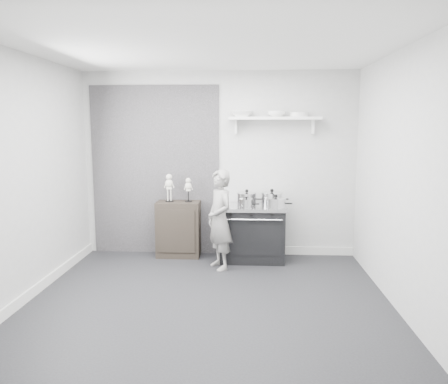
% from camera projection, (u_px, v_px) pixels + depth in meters
% --- Properties ---
extents(ground, '(4.00, 4.00, 0.00)m').
position_uv_depth(ground, '(208.00, 299.00, 4.87)').
color(ground, black).
rests_on(ground, ground).
extents(room_shell, '(4.02, 3.62, 2.71)m').
position_uv_depth(room_shell, '(201.00, 151.00, 4.77)').
color(room_shell, '#AAAAA7').
rests_on(room_shell, ground).
extents(wall_shelf, '(1.30, 0.26, 0.24)m').
position_uv_depth(wall_shelf, '(275.00, 119.00, 6.18)').
color(wall_shelf, silver).
rests_on(wall_shelf, room_shell).
extents(stove, '(0.99, 0.62, 0.80)m').
position_uv_depth(stove, '(251.00, 233.00, 6.24)').
color(stove, black).
rests_on(stove, ground).
extents(side_cabinet, '(0.63, 0.37, 0.82)m').
position_uv_depth(side_cabinet, '(179.00, 229.00, 6.43)').
color(side_cabinet, black).
rests_on(side_cabinet, ground).
extents(child, '(0.52, 0.58, 1.34)m').
position_uv_depth(child, '(220.00, 220.00, 5.83)').
color(child, gray).
rests_on(child, ground).
extents(pot_back_left, '(0.37, 0.28, 0.22)m').
position_uv_depth(pot_back_left, '(247.00, 198.00, 6.27)').
color(pot_back_left, silver).
rests_on(pot_back_left, stove).
extents(pot_back_right, '(0.39, 0.31, 0.23)m').
position_uv_depth(pot_back_right, '(272.00, 198.00, 6.25)').
color(pot_back_right, silver).
rests_on(pot_back_right, stove).
extents(pot_front_right, '(0.37, 0.28, 0.19)m').
position_uv_depth(pot_front_right, '(276.00, 203.00, 6.00)').
color(pot_front_right, silver).
rests_on(pot_front_right, stove).
extents(pot_front_center, '(0.27, 0.19, 0.16)m').
position_uv_depth(pot_front_center, '(246.00, 203.00, 6.00)').
color(pot_front_center, silver).
rests_on(pot_front_center, stove).
extents(skeleton_full, '(0.13, 0.08, 0.47)m').
position_uv_depth(skeleton_full, '(169.00, 186.00, 6.34)').
color(skeleton_full, beige).
rests_on(skeleton_full, side_cabinet).
extents(skeleton_torso, '(0.11, 0.07, 0.40)m').
position_uv_depth(skeleton_torso, '(188.00, 188.00, 6.33)').
color(skeleton_torso, beige).
rests_on(skeleton_torso, side_cabinet).
extents(bowl_large, '(0.33, 0.33, 0.08)m').
position_uv_depth(bowl_large, '(242.00, 114.00, 6.19)').
color(bowl_large, white).
rests_on(bowl_large, wall_shelf).
extents(bowl_small, '(0.25, 0.25, 0.08)m').
position_uv_depth(bowl_small, '(276.00, 114.00, 6.16)').
color(bowl_small, white).
rests_on(bowl_small, wall_shelf).
extents(plate_stack, '(0.26, 0.26, 0.06)m').
position_uv_depth(plate_stack, '(299.00, 115.00, 6.14)').
color(plate_stack, silver).
rests_on(plate_stack, wall_shelf).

